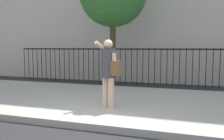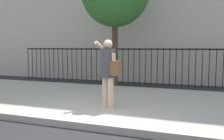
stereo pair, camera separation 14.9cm
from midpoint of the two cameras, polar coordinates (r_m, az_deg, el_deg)
name	(u,v)px [view 1 (the left image)]	position (r m, az deg, el deg)	size (l,w,h in m)	color
ground_plane	(84,131)	(4.74, -7.85, -14.61)	(60.00, 60.00, 0.00)	#28282B
sidewalk	(116,102)	(6.69, 0.30, -7.85)	(28.00, 4.40, 0.15)	#B2ADA3
iron_fence	(140,61)	(10.11, 6.51, 2.14)	(12.03, 0.04, 1.60)	black
pedestrian_on_phone	(109,69)	(5.56, -1.51, 0.30)	(0.72, 0.59, 1.67)	beige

